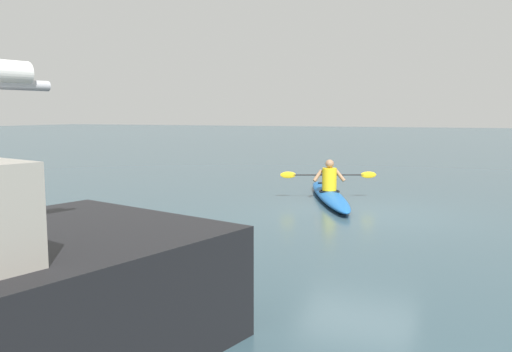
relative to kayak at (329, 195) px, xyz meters
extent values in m
plane|color=#334C56|center=(-1.09, 1.54, -0.12)|extent=(160.00, 160.00, 0.00)
ellipsoid|color=#1959A5|center=(0.00, 0.00, 0.00)|extent=(2.50, 4.77, 0.24)
torus|color=black|center=(-0.01, 0.03, 0.10)|extent=(0.69, 0.69, 0.04)
cylinder|color=black|center=(0.59, -1.36, 0.11)|extent=(0.18, 0.18, 0.02)
cylinder|color=yellow|center=(0.00, 0.01, 0.40)|extent=(0.36, 0.36, 0.56)
sphere|color=#936B4C|center=(0.00, 0.01, 0.79)|extent=(0.21, 0.21, 0.21)
cylinder|color=black|center=(0.08, -0.18, 0.49)|extent=(1.90, 0.85, 0.03)
ellipsoid|color=gold|center=(1.02, 0.23, 0.49)|extent=(0.38, 0.20, 0.17)
ellipsoid|color=gold|center=(-0.86, -0.59, 0.49)|extent=(0.38, 0.20, 0.17)
cylinder|color=#936B4C|center=(0.29, 0.04, 0.48)|extent=(0.24, 0.27, 0.34)
cylinder|color=#936B4C|center=(-0.23, -0.18, 0.48)|extent=(0.32, 0.15, 0.34)
camera|label=1|loc=(-3.36, 12.70, 2.02)|focal=36.62mm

